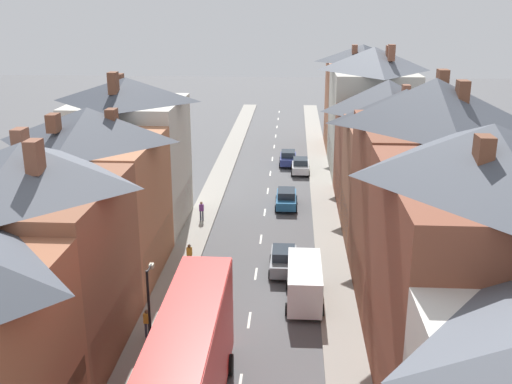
% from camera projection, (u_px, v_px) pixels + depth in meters
% --- Properties ---
extents(pavement_left, '(2.20, 104.00, 0.14)m').
position_uv_depth(pavement_left, '(208.00, 203.00, 52.98)').
color(pavement_left, gray).
rests_on(pavement_left, ground).
extents(pavement_right, '(2.20, 104.00, 0.14)m').
position_uv_depth(pavement_right, '(324.00, 205.00, 52.38)').
color(pavement_right, gray).
rests_on(pavement_right, ground).
extents(centre_line_dashes, '(0.14, 97.80, 0.01)m').
position_uv_depth(centre_line_dashes, '(265.00, 212.00, 50.80)').
color(centre_line_dashes, silver).
rests_on(centre_line_dashes, ground).
extents(terrace_row_left, '(8.00, 48.34, 12.40)m').
position_uv_depth(terrace_row_left, '(24.00, 265.00, 27.89)').
color(terrace_row_left, '#BCB7A8').
rests_on(terrace_row_left, ground).
extents(terrace_row_right, '(8.00, 77.14, 14.15)m').
position_uv_depth(terrace_row_right, '(416.00, 181.00, 38.36)').
color(terrace_row_right, brown).
rests_on(terrace_row_right, ground).
extents(double_decker_bus_lead, '(2.74, 10.80, 5.30)m').
position_uv_depth(double_decker_bus_lead, '(191.00, 362.00, 24.94)').
color(double_decker_bus_lead, red).
rests_on(double_decker_bus_lead, ground).
extents(car_near_silver, '(1.90, 3.90, 1.68)m').
position_uv_depth(car_near_silver, '(284.00, 260.00, 39.50)').
color(car_near_silver, gray).
rests_on(car_near_silver, ground).
extents(car_parked_left_a, '(1.90, 4.30, 1.62)m').
position_uv_depth(car_parked_left_a, '(286.00, 198.00, 51.85)').
color(car_parked_left_a, '#236093').
rests_on(car_parked_left_a, ground).
extents(car_mid_black, '(1.90, 3.85, 1.63)m').
position_uv_depth(car_mid_black, '(300.00, 166.00, 62.02)').
color(car_mid_black, silver).
rests_on(car_mid_black, ground).
extents(car_parked_left_b, '(1.90, 3.89, 1.64)m').
position_uv_depth(car_parked_left_b, '(288.00, 158.00, 65.06)').
color(car_parked_left_b, navy).
rests_on(car_parked_left_b, ground).
extents(delivery_van, '(2.20, 5.20, 2.41)m').
position_uv_depth(delivery_van, '(304.00, 282.00, 35.31)').
color(delivery_van, white).
rests_on(delivery_van, ground).
extents(pedestrian_mid_right, '(0.36, 0.22, 1.61)m').
position_uv_depth(pedestrian_mid_right, '(147.00, 322.00, 31.49)').
color(pedestrian_mid_right, '#3D4256').
rests_on(pedestrian_mid_right, pavement_left).
extents(pedestrian_far_left, '(0.36, 0.22, 1.61)m').
position_uv_depth(pedestrian_far_left, '(189.00, 254.00, 39.86)').
color(pedestrian_far_left, '#23232D').
rests_on(pedestrian_far_left, pavement_left).
extents(pedestrian_far_right, '(0.36, 0.22, 1.61)m').
position_uv_depth(pedestrian_far_right, '(202.00, 210.00, 48.27)').
color(pedestrian_far_right, '#3D4256').
rests_on(pedestrian_far_right, pavement_left).
extents(street_lamp, '(0.20, 1.12, 5.50)m').
position_uv_depth(street_lamp, '(150.00, 313.00, 27.93)').
color(street_lamp, black).
rests_on(street_lamp, ground).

